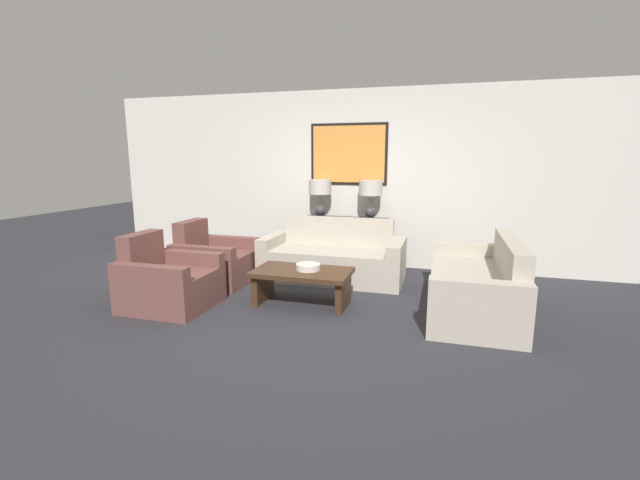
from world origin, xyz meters
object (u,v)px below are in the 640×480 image
Objects in this scene: table_lamp_right at (371,192)px; coffee_table at (302,279)px; decorative_bowl at (308,267)px; console_table at (344,243)px; armchair_near_back_wall at (214,262)px; couch_by_side at (477,286)px; armchair_near_camera at (168,283)px; table_lamp_left at (320,191)px; couch_by_back_wall at (333,259)px.

coffee_table is (-0.46, -1.79, -0.86)m from table_lamp_right.
coffee_table is at bearing -104.46° from table_lamp_right.
decorative_bowl is (0.06, 0.03, 0.14)m from coffee_table.
armchair_near_back_wall is at bearing -139.18° from console_table.
couch_by_side is 3.42m from armchair_near_camera.
decorative_bowl reaches higher than coffee_table.
armchair_near_back_wall reaches higher than coffee_table.
table_lamp_right is at bearing 0.00° from table_lamp_left.
couch_by_side is 1.93m from coffee_table.
couch_by_side is at bearing -45.38° from table_lamp_right.
table_lamp_right is at bearing 134.62° from couch_by_side.
table_lamp_right is 0.30× the size of couch_by_back_wall.
decorative_bowl is at bearing -102.79° from table_lamp_right.
couch_by_back_wall is 2.12× the size of armchair_near_back_wall.
table_lamp_left is 0.77m from table_lamp_right.
table_lamp_right reaches higher than armchair_near_camera.
coffee_table is (-0.07, -1.13, 0.01)m from couch_by_back_wall.
armchair_near_back_wall is at bearing -157.07° from couch_by_back_wall.
console_table is 4.59× the size of decorative_bowl.
armchair_near_back_wall is 1.00× the size of armchair_near_camera.
armchair_near_back_wall reaches higher than couch_by_back_wall.
coffee_table is 1.22× the size of armchair_near_back_wall.
table_lamp_left reaches higher than decorative_bowl.
table_lamp_left reaches higher than armchair_near_camera.
couch_by_back_wall is at bearing 22.93° from armchair_near_back_wall.
table_lamp_right is 0.63× the size of armchair_near_back_wall.
table_lamp_left is 1.00× the size of table_lamp_right.
armchair_near_camera is (0.00, -0.99, 0.00)m from armchair_near_back_wall.
table_lamp_left reaches higher than console_table.
couch_by_side is at bearing -33.41° from table_lamp_left.
armchair_near_back_wall is (-1.49, -0.63, -0.00)m from couch_by_back_wall.
table_lamp_left reaches higher than couch_by_back_wall.
armchair_near_back_wall is at bearing 162.58° from decorative_bowl.
decorative_bowl is at bearing 26.29° from coffee_table.
table_lamp_left is 0.30× the size of couch_by_side.
armchair_near_back_wall reaches higher than console_table.
table_lamp_right is at bearing 75.54° from coffee_table.
couch_by_back_wall is 1.00× the size of couch_by_side.
console_table reaches higher than coffee_table.
armchair_near_back_wall and armchair_near_camera have the same top height.
armchair_near_back_wall is at bearing 160.75° from coffee_table.
table_lamp_left is at bearing 180.00° from console_table.
armchair_near_camera reaches higher than coffee_table.
armchair_near_camera is (-1.42, -0.50, -0.01)m from coffee_table.
couch_by_side is at bearing 9.22° from decorative_bowl.
table_lamp_left is at bearing 146.59° from couch_by_side.
console_table is 1.16× the size of coffee_table.
couch_by_side is 3.32m from armchair_near_back_wall.
couch_by_side reaches higher than coffee_table.
armchair_near_back_wall is at bearing -145.53° from table_lamp_right.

